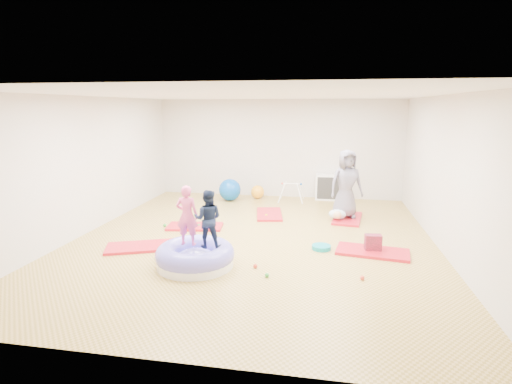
# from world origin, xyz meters

# --- Properties ---
(room) EXTENTS (7.01, 8.01, 2.81)m
(room) POSITION_xyz_m (0.00, 0.00, 1.40)
(room) COLOR tan
(room) RESTS_ON ground
(gym_mat_front_left) EXTENTS (1.38, 1.03, 0.05)m
(gym_mat_front_left) POSITION_xyz_m (-1.99, -0.87, 0.03)
(gym_mat_front_left) COLOR red
(gym_mat_front_left) RESTS_ON ground
(gym_mat_mid_left) EXTENTS (1.25, 0.75, 0.05)m
(gym_mat_mid_left) POSITION_xyz_m (-1.40, 0.55, 0.02)
(gym_mat_mid_left) COLOR red
(gym_mat_mid_left) RESTS_ON ground
(gym_mat_center_back) EXTENTS (0.78, 1.26, 0.05)m
(gym_mat_center_back) POSITION_xyz_m (0.05, 1.85, 0.02)
(gym_mat_center_back) COLOR red
(gym_mat_center_back) RESTS_ON ground
(gym_mat_right) EXTENTS (1.35, 0.82, 0.05)m
(gym_mat_right) POSITION_xyz_m (2.26, -0.39, 0.03)
(gym_mat_right) COLOR red
(gym_mat_right) RESTS_ON ground
(gym_mat_rear_right) EXTENTS (0.76, 1.28, 0.05)m
(gym_mat_rear_right) POSITION_xyz_m (1.91, 1.79, 0.03)
(gym_mat_rear_right) COLOR red
(gym_mat_rear_right) RESTS_ON ground
(inflatable_cushion) EXTENTS (1.31, 1.31, 0.41)m
(inflatable_cushion) POSITION_xyz_m (-0.70, -1.50, 0.16)
(inflatable_cushion) COLOR white
(inflatable_cushion) RESTS_ON ground
(child_pink) EXTENTS (0.37, 0.25, 1.01)m
(child_pink) POSITION_xyz_m (-0.85, -1.40, 0.88)
(child_pink) COLOR #F5548D
(child_pink) RESTS_ON inflatable_cushion
(child_navy) EXTENTS (0.50, 0.40, 0.96)m
(child_navy) POSITION_xyz_m (-0.48, -1.46, 0.86)
(child_navy) COLOR #121C39
(child_navy) RESTS_ON inflatable_cushion
(adult_caregiver) EXTENTS (0.90, 0.73, 1.58)m
(adult_caregiver) POSITION_xyz_m (1.85, 1.82, 0.84)
(adult_caregiver) COLOR slate
(adult_caregiver) RESTS_ON gym_mat_rear_right
(infant) EXTENTS (0.39, 0.40, 0.23)m
(infant) POSITION_xyz_m (1.67, 1.57, 0.17)
(infant) COLOR silver
(infant) RESTS_ON gym_mat_rear_right
(ball_pit_balls) EXTENTS (4.12, 3.49, 0.07)m
(ball_pit_balls) POSITION_xyz_m (-0.30, -0.42, 0.04)
(ball_pit_balls) COLOR #DC412C
(ball_pit_balls) RESTS_ON ground
(exercise_ball_blue) EXTENTS (0.61, 0.61, 0.61)m
(exercise_ball_blue) POSITION_xyz_m (-1.26, 3.20, 0.31)
(exercise_ball_blue) COLOR #0749A9
(exercise_ball_blue) RESTS_ON ground
(exercise_ball_orange) EXTENTS (0.38, 0.38, 0.38)m
(exercise_ball_orange) POSITION_xyz_m (-0.54, 3.59, 0.19)
(exercise_ball_orange) COLOR #FDA41D
(exercise_ball_orange) RESTS_ON ground
(infant_play_gym) EXTENTS (0.69, 0.66, 0.53)m
(infant_play_gym) POSITION_xyz_m (0.46, 3.32, 0.35)
(infant_play_gym) COLOR white
(infant_play_gym) RESTS_ON ground
(cube_shelf) EXTENTS (0.72, 0.35, 0.72)m
(cube_shelf) POSITION_xyz_m (1.46, 3.79, 0.36)
(cube_shelf) COLOR white
(cube_shelf) RESTS_ON ground
(balance_disc) EXTENTS (0.35, 0.35, 0.08)m
(balance_disc) POSITION_xyz_m (1.34, -0.35, 0.04)
(balance_disc) COLOR #08899A
(balance_disc) RESTS_ON ground
(backpack) EXTENTS (0.30, 0.20, 0.33)m
(backpack) POSITION_xyz_m (2.26, -0.35, 0.17)
(backpack) COLOR #BD173F
(backpack) RESTS_ON ground
(yellow_toy) EXTENTS (0.18, 0.18, 0.03)m
(yellow_toy) POSITION_xyz_m (-0.52, -1.52, 0.01)
(yellow_toy) COLOR #F1FF00
(yellow_toy) RESTS_ON ground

